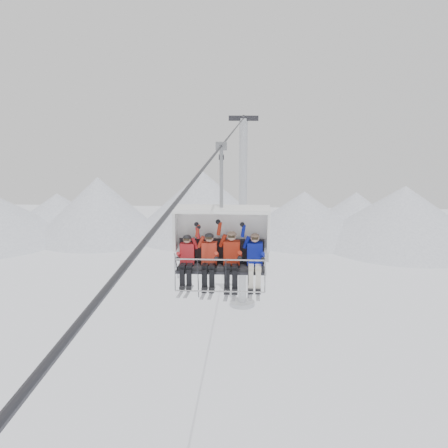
# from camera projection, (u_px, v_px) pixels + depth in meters

# --- Properties ---
(ridgeline) EXTENTS (72.00, 21.00, 7.00)m
(ridgeline) POSITION_uv_depth(u_px,v_px,m) (233.00, 212.00, 59.50)
(ridgeline) COLOR silver
(ridgeline) RESTS_ON ground
(lift_tower_right) EXTENTS (2.00, 1.80, 13.48)m
(lift_tower_right) POSITION_uv_depth(u_px,v_px,m) (243.00, 227.00, 39.24)
(lift_tower_right) COLOR #B4B7BC
(lift_tower_right) RESTS_ON ground
(haul_cable) EXTENTS (0.06, 50.00, 0.06)m
(haul_cable) POSITION_uv_depth(u_px,v_px,m) (224.00, 143.00, 16.17)
(haul_cable) COLOR #2B2B30
(haul_cable) RESTS_ON lift_tower_left
(chairlift_carrier) EXTENTS (2.66, 1.17, 3.98)m
(chairlift_carrier) POSITION_uv_depth(u_px,v_px,m) (222.00, 238.00, 15.69)
(chairlift_carrier) COLOR black
(chairlift_carrier) RESTS_ON haul_cable
(skier_far_left) EXTENTS (0.39, 1.69, 1.58)m
(skier_far_left) POSITION_uv_depth(u_px,v_px,m) (187.00, 259.00, 15.56)
(skier_far_left) COLOR red
(skier_far_left) RESTS_ON chairlift_carrier
(skier_center_left) EXTENTS (0.42, 1.69, 1.67)m
(skier_center_left) POSITION_uv_depth(u_px,v_px,m) (209.00, 258.00, 15.52)
(skier_center_left) COLOR red
(skier_center_left) RESTS_ON chairlift_carrier
(skier_center_right) EXTENTS (0.45, 1.69, 1.76)m
(skier_center_right) POSITION_uv_depth(u_px,v_px,m) (232.00, 258.00, 15.49)
(skier_center_right) COLOR #A72411
(skier_center_right) RESTS_ON chairlift_carrier
(skier_far_right) EXTENTS (0.43, 1.69, 1.68)m
(skier_far_right) POSITION_uv_depth(u_px,v_px,m) (255.00, 259.00, 15.45)
(skier_far_right) COLOR #0B168F
(skier_far_right) RESTS_ON chairlift_carrier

